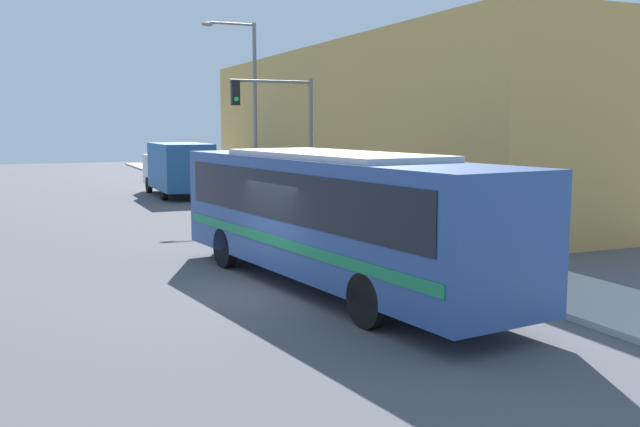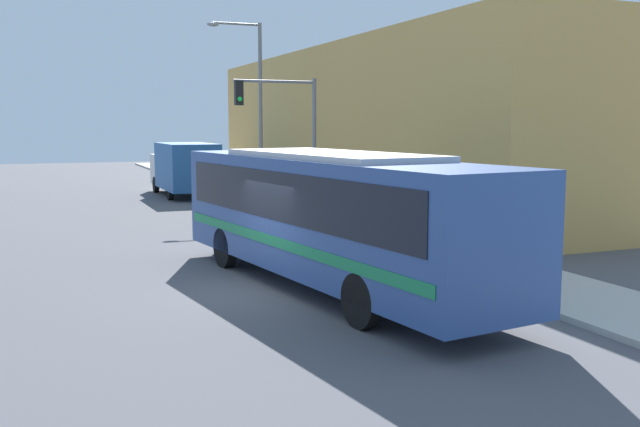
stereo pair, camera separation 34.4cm
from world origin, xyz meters
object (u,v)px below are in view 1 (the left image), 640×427
at_px(city_bus, 332,210).
at_px(parking_meter, 312,197).
at_px(fire_hydrant, 384,233).
at_px(traffic_light_pole, 284,124).
at_px(pedestrian_near_corner, 306,190).
at_px(pedestrian_mid_block, 315,189).
at_px(delivery_truck, 177,167).
at_px(street_lamp, 249,98).

bearing_deg(city_bus, parking_meter, 62.17).
height_order(city_bus, fire_hydrant, city_bus).
bearing_deg(traffic_light_pole, pedestrian_near_corner, 56.49).
distance_m(parking_meter, pedestrian_mid_block, 3.68).
relative_size(fire_hydrant, traffic_light_pole, 0.13).
height_order(pedestrian_near_corner, pedestrian_mid_block, pedestrian_mid_block).
distance_m(fire_hydrant, pedestrian_near_corner, 9.89).
bearing_deg(pedestrian_mid_block, city_bus, -111.31).
distance_m(city_bus, parking_meter, 10.80).
distance_m(city_bus, pedestrian_mid_block, 14.47).
height_order(delivery_truck, parking_meter, delivery_truck).
xyz_separation_m(city_bus, delivery_truck, (1.31, 23.04, -0.30)).
bearing_deg(pedestrian_near_corner, street_lamp, 111.00).
height_order(delivery_truck, pedestrian_mid_block, delivery_truck).
bearing_deg(fire_hydrant, delivery_truck, 97.38).
xyz_separation_m(city_bus, parking_meter, (3.73, 10.10, -0.81)).
bearing_deg(parking_meter, city_bus, -110.29).
bearing_deg(fire_hydrant, pedestrian_mid_block, 80.60).
bearing_deg(parking_meter, pedestrian_mid_block, 65.70).
height_order(fire_hydrant, traffic_light_pole, traffic_light_pole).
distance_m(delivery_truck, traffic_light_pole, 12.73).
bearing_deg(pedestrian_mid_block, delivery_truck, 112.36).
bearing_deg(delivery_truck, pedestrian_mid_block, -67.64).
distance_m(city_bus, street_lamp, 18.41).
relative_size(delivery_truck, street_lamp, 0.87).
xyz_separation_m(delivery_truck, street_lamp, (2.37, -5.29, 3.50)).
xyz_separation_m(city_bus, traffic_light_pole, (2.78, 10.61, 2.00)).
relative_size(city_bus, delivery_truck, 1.60).
relative_size(parking_meter, pedestrian_mid_block, 0.78).
xyz_separation_m(street_lamp, pedestrian_mid_block, (1.57, -4.30, -4.05)).
xyz_separation_m(parking_meter, pedestrian_near_corner, (1.35, 3.99, -0.10)).
distance_m(delivery_truck, fire_hydrant, 18.92).
height_order(delivery_truck, traffic_light_pole, traffic_light_pole).
height_order(fire_hydrant, pedestrian_mid_block, pedestrian_mid_block).
bearing_deg(street_lamp, fire_hydrant, -89.77).
relative_size(traffic_light_pole, pedestrian_near_corner, 3.39).
distance_m(street_lamp, pedestrian_mid_block, 6.11).
bearing_deg(delivery_truck, city_bus, -93.25).
bearing_deg(pedestrian_near_corner, parking_meter, -108.73).
bearing_deg(parking_meter, fire_hydrant, -90.00).
relative_size(fire_hydrant, street_lamp, 0.08).
xyz_separation_m(traffic_light_pole, street_lamp, (0.90, 7.15, 1.20)).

